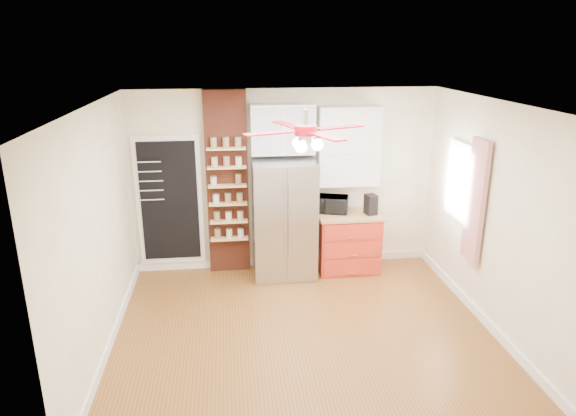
{
  "coord_description": "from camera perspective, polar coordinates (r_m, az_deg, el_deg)",
  "views": [
    {
      "loc": [
        -0.83,
        -5.36,
        3.32
      ],
      "look_at": [
        -0.08,
        0.9,
        1.27
      ],
      "focal_mm": 32.0,
      "sensor_mm": 36.0,
      "label": 1
    }
  ],
  "objects": [
    {
      "name": "ceiling",
      "position": [
        5.46,
        2.01,
        11.44
      ],
      "size": [
        4.5,
        4.5,
        0.0
      ],
      "primitive_type": "plane",
      "color": "white",
      "rests_on": "wall_back"
    },
    {
      "name": "wall_front",
      "position": [
        3.98,
        6.28,
        -11.81
      ],
      "size": [
        4.5,
        0.02,
        2.7
      ],
      "primitive_type": "cube",
      "color": "#FEF8CC",
      "rests_on": "floor"
    },
    {
      "name": "pantry_jar_beans",
      "position": [
        7.38,
        -5.54,
        3.16
      ],
      "size": [
        0.12,
        0.12,
        0.14
      ],
      "primitive_type": "cylinder",
      "rotation": [
        0.0,
        0.0,
        -0.41
      ],
      "color": "brown",
      "rests_on": "brick_pillar"
    },
    {
      "name": "wall_back",
      "position": [
        7.66,
        -0.38,
        3.08
      ],
      "size": [
        4.5,
        0.02,
        2.7
      ],
      "primitive_type": "cube",
      "color": "#FEF8CC",
      "rests_on": "floor"
    },
    {
      "name": "ceiling_fan",
      "position": [
        5.49,
        1.98,
        8.58
      ],
      "size": [
        1.4,
        1.4,
        0.44
      ],
      "color": "silver",
      "rests_on": "ceiling"
    },
    {
      "name": "canister_left",
      "position": [
        7.65,
        9.62,
        -0.23
      ],
      "size": [
        0.1,
        0.1,
        0.13
      ],
      "primitive_type": "cylinder",
      "rotation": [
        0.0,
        0.0,
        -0.06
      ],
      "color": "#A70919",
      "rests_on": "red_cabinet"
    },
    {
      "name": "chalkboard",
      "position": [
        7.7,
        -13.02,
        0.74
      ],
      "size": [
        0.95,
        0.05,
        1.95
      ],
      "color": "white",
      "rests_on": "wall_back"
    },
    {
      "name": "coffee_maker",
      "position": [
        7.62,
        9.18,
        0.39
      ],
      "size": [
        0.18,
        0.21,
        0.3
      ],
      "primitive_type": "cube",
      "rotation": [
        0.0,
        0.0,
        0.21
      ],
      "color": "black",
      "rests_on": "red_cabinet"
    },
    {
      "name": "upper_glass_cabinet",
      "position": [
        7.32,
        -0.63,
        8.78
      ],
      "size": [
        0.9,
        0.35,
        0.7
      ],
      "primitive_type": "cube",
      "color": "white",
      "rests_on": "wall_back"
    },
    {
      "name": "wall_left",
      "position": [
        5.88,
        -20.39,
        -2.77
      ],
      "size": [
        0.02,
        4.0,
        2.7
      ],
      "primitive_type": "cube",
      "color": "#FEF8CC",
      "rests_on": "floor"
    },
    {
      "name": "fridge",
      "position": [
        7.44,
        -0.44,
        -1.2
      ],
      "size": [
        0.9,
        0.7,
        1.75
      ],
      "primitive_type": "cube",
      "color": "#A8A9AD",
      "rests_on": "floor"
    },
    {
      "name": "window",
      "position": [
        7.19,
        18.64,
        2.76
      ],
      "size": [
        0.04,
        0.75,
        1.05
      ],
      "primitive_type": "cube",
      "color": "white",
      "rests_on": "wall_right"
    },
    {
      "name": "red_cabinet",
      "position": [
        7.8,
        6.64,
        -3.72
      ],
      "size": [
        0.94,
        0.64,
        0.9
      ],
      "color": "red",
      "rests_on": "floor"
    },
    {
      "name": "brick_pillar",
      "position": [
        7.54,
        -6.75,
        2.7
      ],
      "size": [
        0.6,
        0.16,
        2.7
      ],
      "primitive_type": "cube",
      "color": "brown",
      "rests_on": "floor"
    },
    {
      "name": "curtain",
      "position": [
        6.72,
        20.11,
        0.69
      ],
      "size": [
        0.06,
        0.4,
        1.55
      ],
      "primitive_type": "cube",
      "color": "#B5181D",
      "rests_on": "wall_right"
    },
    {
      "name": "canister_right",
      "position": [
        7.72,
        9.45,
        -0.01
      ],
      "size": [
        0.12,
        0.12,
        0.13
      ],
      "primitive_type": "cylinder",
      "rotation": [
        0.0,
        0.0,
        -0.13
      ],
      "color": "#AD0918",
      "rests_on": "red_cabinet"
    },
    {
      "name": "pantry_jar_oats",
      "position": [
        7.4,
        -8.26,
        3.0
      ],
      "size": [
        0.09,
        0.09,
        0.12
      ],
      "primitive_type": "cylinder",
      "rotation": [
        0.0,
        0.0,
        -0.03
      ],
      "color": "beige",
      "rests_on": "brick_pillar"
    },
    {
      "name": "floor",
      "position": [
        6.36,
        1.74,
        -13.51
      ],
      "size": [
        4.5,
        4.5,
        0.0
      ],
      "primitive_type": "plane",
      "color": "brown",
      "rests_on": "ground"
    },
    {
      "name": "upper_shelf_unit",
      "position": [
        7.56,
        6.74,
        6.83
      ],
      "size": [
        0.9,
        0.3,
        1.15
      ],
      "primitive_type": "cube",
      "color": "white",
      "rests_on": "wall_back"
    },
    {
      "name": "wall_right",
      "position": [
        6.49,
        21.92,
        -1.05
      ],
      "size": [
        0.02,
        4.0,
        2.7
      ],
      "primitive_type": "cube",
      "color": "#FEF8CC",
      "rests_on": "floor"
    },
    {
      "name": "toaster_oven",
      "position": [
        7.65,
        4.99,
        0.43
      ],
      "size": [
        0.51,
        0.42,
        0.25
      ],
      "primitive_type": "imported",
      "rotation": [
        0.0,
        0.0,
        -0.29
      ],
      "color": "black",
      "rests_on": "red_cabinet"
    }
  ]
}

